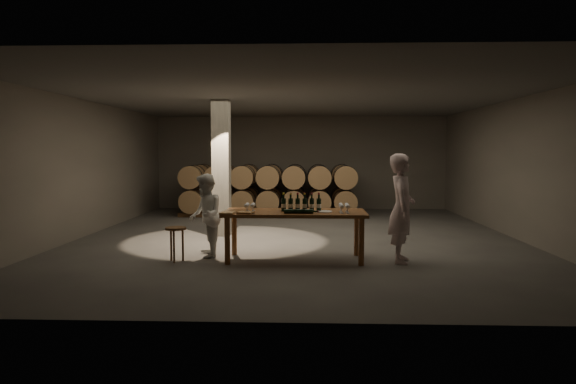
{
  "coord_description": "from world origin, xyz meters",
  "views": [
    {
      "loc": [
        0.23,
        -11.84,
        2.0
      ],
      "look_at": [
        -0.2,
        -0.55,
        1.1
      ],
      "focal_mm": 32.0,
      "sensor_mm": 36.0,
      "label": 1
    }
  ],
  "objects_px": {
    "person_man": "(402,208)",
    "person_woman": "(205,216)",
    "tasting_table": "(295,217)",
    "stool": "(176,233)",
    "bottle_cluster": "(301,204)",
    "plate": "(324,212)",
    "notebook_near": "(246,213)"
  },
  "relations": [
    {
      "from": "tasting_table",
      "to": "notebook_near",
      "type": "height_order",
      "value": "notebook_near"
    },
    {
      "from": "tasting_table",
      "to": "notebook_near",
      "type": "relative_size",
      "value": 9.89
    },
    {
      "from": "person_woman",
      "to": "notebook_near",
      "type": "bearing_deg",
      "value": 42.12
    },
    {
      "from": "tasting_table",
      "to": "person_man",
      "type": "distance_m",
      "value": 1.94
    },
    {
      "from": "tasting_table",
      "to": "stool",
      "type": "xyz_separation_m",
      "value": [
        -2.15,
        -0.23,
        -0.28
      ]
    },
    {
      "from": "tasting_table",
      "to": "bottle_cluster",
      "type": "bearing_deg",
      "value": 31.85
    },
    {
      "from": "tasting_table",
      "to": "person_man",
      "type": "bearing_deg",
      "value": -4.06
    },
    {
      "from": "tasting_table",
      "to": "bottle_cluster",
      "type": "height_order",
      "value": "bottle_cluster"
    },
    {
      "from": "plate",
      "to": "person_woman",
      "type": "xyz_separation_m",
      "value": [
        -2.22,
        0.28,
        -0.12
      ]
    },
    {
      "from": "bottle_cluster",
      "to": "notebook_near",
      "type": "bearing_deg",
      "value": -155.39
    },
    {
      "from": "stool",
      "to": "person_man",
      "type": "bearing_deg",
      "value": 1.32
    },
    {
      "from": "tasting_table",
      "to": "stool",
      "type": "relative_size",
      "value": 4.15
    },
    {
      "from": "notebook_near",
      "to": "person_man",
      "type": "relative_size",
      "value": 0.13
    },
    {
      "from": "tasting_table",
      "to": "stool",
      "type": "height_order",
      "value": "tasting_table"
    },
    {
      "from": "tasting_table",
      "to": "notebook_near",
      "type": "bearing_deg",
      "value": -156.46
    },
    {
      "from": "bottle_cluster",
      "to": "person_woman",
      "type": "bearing_deg",
      "value": 176.5
    },
    {
      "from": "person_man",
      "to": "tasting_table",
      "type": "bearing_deg",
      "value": 95.93
    },
    {
      "from": "bottle_cluster",
      "to": "stool",
      "type": "xyz_separation_m",
      "value": [
        -2.27,
        -0.3,
        -0.51
      ]
    },
    {
      "from": "bottle_cluster",
      "to": "plate",
      "type": "distance_m",
      "value": 0.46
    },
    {
      "from": "tasting_table",
      "to": "person_man",
      "type": "relative_size",
      "value": 1.33
    },
    {
      "from": "person_man",
      "to": "person_woman",
      "type": "relative_size",
      "value": 1.24
    },
    {
      "from": "plate",
      "to": "notebook_near",
      "type": "bearing_deg",
      "value": -168.51
    },
    {
      "from": "notebook_near",
      "to": "person_woman",
      "type": "xyz_separation_m",
      "value": [
        -0.83,
        0.56,
        -0.13
      ]
    },
    {
      "from": "plate",
      "to": "person_woman",
      "type": "distance_m",
      "value": 2.24
    },
    {
      "from": "person_woman",
      "to": "tasting_table",
      "type": "bearing_deg",
      "value": 69.84
    },
    {
      "from": "tasting_table",
      "to": "person_woman",
      "type": "relative_size",
      "value": 1.65
    },
    {
      "from": "tasting_table",
      "to": "stool",
      "type": "distance_m",
      "value": 2.18
    },
    {
      "from": "plate",
      "to": "notebook_near",
      "type": "distance_m",
      "value": 1.42
    },
    {
      "from": "bottle_cluster",
      "to": "person_man",
      "type": "height_order",
      "value": "person_man"
    },
    {
      "from": "tasting_table",
      "to": "plate",
      "type": "relative_size",
      "value": 8.31
    },
    {
      "from": "stool",
      "to": "person_woman",
      "type": "height_order",
      "value": "person_woman"
    },
    {
      "from": "person_man",
      "to": "stool",
      "type": "bearing_deg",
      "value": 101.32
    }
  ]
}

